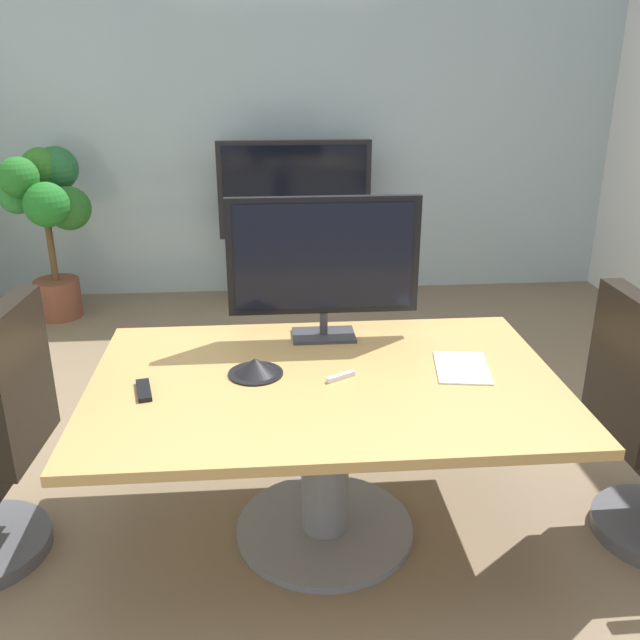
% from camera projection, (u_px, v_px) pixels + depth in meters
% --- Properties ---
extents(ground_plane, '(7.48, 7.48, 0.00)m').
position_uv_depth(ground_plane, '(337.00, 517.00, 3.06)').
color(ground_plane, '#7A664C').
extents(wall_back_glass_partition, '(5.35, 0.10, 2.70)m').
position_uv_depth(wall_back_glass_partition, '(296.00, 130.00, 5.58)').
color(wall_back_glass_partition, '#9EB2B7').
rests_on(wall_back_glass_partition, ground).
extents(conference_table, '(1.84, 1.21, 0.73)m').
position_uv_depth(conference_table, '(325.00, 420.00, 2.77)').
color(conference_table, '#B2894C').
rests_on(conference_table, ground).
extents(tv_monitor, '(0.84, 0.18, 0.64)m').
position_uv_depth(tv_monitor, '(324.00, 260.00, 2.98)').
color(tv_monitor, '#333338').
rests_on(tv_monitor, conference_table).
extents(wall_display_unit, '(1.20, 0.36, 1.31)m').
position_uv_depth(wall_display_unit, '(295.00, 249.00, 5.57)').
color(wall_display_unit, '#B7BABC').
rests_on(wall_display_unit, ground).
extents(potted_plant, '(0.67, 0.73, 1.29)m').
position_uv_depth(potted_plant, '(48.00, 208.00, 5.08)').
color(potted_plant, brown).
rests_on(potted_plant, ground).
extents(conference_phone, '(0.22, 0.22, 0.07)m').
position_uv_depth(conference_phone, '(255.00, 367.00, 2.73)').
color(conference_phone, black).
rests_on(conference_phone, conference_table).
extents(remote_control, '(0.09, 0.18, 0.02)m').
position_uv_depth(remote_control, '(144.00, 390.00, 2.59)').
color(remote_control, black).
rests_on(remote_control, conference_table).
extents(whiteboard_marker, '(0.12, 0.08, 0.02)m').
position_uv_depth(whiteboard_marker, '(341.00, 376.00, 2.70)').
color(whiteboard_marker, silver).
rests_on(whiteboard_marker, conference_table).
extents(paper_notepad, '(0.25, 0.33, 0.01)m').
position_uv_depth(paper_notepad, '(462.00, 368.00, 2.79)').
color(paper_notepad, white).
rests_on(paper_notepad, conference_table).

